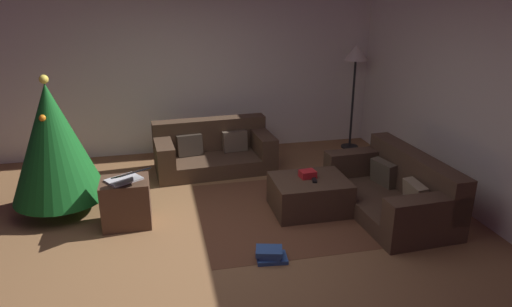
{
  "coord_description": "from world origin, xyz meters",
  "views": [
    {
      "loc": [
        -0.42,
        -4.09,
        2.51
      ],
      "look_at": [
        0.64,
        0.67,
        0.75
      ],
      "focal_mm": 32.27,
      "sensor_mm": 36.0,
      "label": 1
    }
  ],
  "objects_px": {
    "ottoman": "(309,195)",
    "gift_box": "(308,174)",
    "corner_lamp": "(356,61)",
    "book_stack": "(270,255)",
    "couch_right": "(396,190)",
    "christmas_tree": "(54,142)",
    "side_table": "(126,202)",
    "laptop": "(126,177)",
    "tv_remote": "(314,180)",
    "couch_left": "(213,150)"
  },
  "relations": [
    {
      "from": "ottoman",
      "to": "gift_box",
      "type": "bearing_deg",
      "value": 102.1
    },
    {
      "from": "ottoman",
      "to": "corner_lamp",
      "type": "relative_size",
      "value": 0.52
    },
    {
      "from": "ottoman",
      "to": "book_stack",
      "type": "xyz_separation_m",
      "value": [
        -0.72,
        -0.95,
        -0.14
      ]
    },
    {
      "from": "couch_right",
      "to": "ottoman",
      "type": "distance_m",
      "value": 1.01
    },
    {
      "from": "christmas_tree",
      "to": "side_table",
      "type": "height_order",
      "value": "christmas_tree"
    },
    {
      "from": "ottoman",
      "to": "side_table",
      "type": "bearing_deg",
      "value": 176.79
    },
    {
      "from": "couch_right",
      "to": "christmas_tree",
      "type": "height_order",
      "value": "christmas_tree"
    },
    {
      "from": "couch_right",
      "to": "gift_box",
      "type": "height_order",
      "value": "couch_right"
    },
    {
      "from": "ottoman",
      "to": "christmas_tree",
      "type": "bearing_deg",
      "value": 167.53
    },
    {
      "from": "laptop",
      "to": "book_stack",
      "type": "distance_m",
      "value": 1.77
    },
    {
      "from": "tv_remote",
      "to": "christmas_tree",
      "type": "xyz_separation_m",
      "value": [
        -2.9,
        0.68,
        0.45
      ]
    },
    {
      "from": "christmas_tree",
      "to": "laptop",
      "type": "distance_m",
      "value": 1.02
    },
    {
      "from": "laptop",
      "to": "book_stack",
      "type": "height_order",
      "value": "laptop"
    },
    {
      "from": "couch_left",
      "to": "ottoman",
      "type": "relative_size",
      "value": 1.97
    },
    {
      "from": "laptop",
      "to": "tv_remote",
      "type": "bearing_deg",
      "value": -3.04
    },
    {
      "from": "tv_remote",
      "to": "side_table",
      "type": "height_order",
      "value": "side_table"
    },
    {
      "from": "couch_left",
      "to": "tv_remote",
      "type": "height_order",
      "value": "couch_left"
    },
    {
      "from": "ottoman",
      "to": "gift_box",
      "type": "relative_size",
      "value": 4.85
    },
    {
      "from": "book_stack",
      "to": "corner_lamp",
      "type": "distance_m",
      "value": 3.91
    },
    {
      "from": "couch_left",
      "to": "corner_lamp",
      "type": "relative_size",
      "value": 1.03
    },
    {
      "from": "couch_right",
      "to": "laptop",
      "type": "height_order",
      "value": "laptop"
    },
    {
      "from": "ottoman",
      "to": "book_stack",
      "type": "distance_m",
      "value": 1.2
    },
    {
      "from": "couch_left",
      "to": "ottoman",
      "type": "height_order",
      "value": "couch_left"
    },
    {
      "from": "couch_left",
      "to": "tv_remote",
      "type": "bearing_deg",
      "value": 116.12
    },
    {
      "from": "couch_left",
      "to": "gift_box",
      "type": "xyz_separation_m",
      "value": [
        0.92,
        -1.57,
        0.18
      ]
    },
    {
      "from": "couch_right",
      "to": "gift_box",
      "type": "bearing_deg",
      "value": 70.12
    },
    {
      "from": "christmas_tree",
      "to": "laptop",
      "type": "xyz_separation_m",
      "value": [
        0.8,
        -0.57,
        -0.27
      ]
    },
    {
      "from": "christmas_tree",
      "to": "laptop",
      "type": "height_order",
      "value": "christmas_tree"
    },
    {
      "from": "gift_box",
      "to": "corner_lamp",
      "type": "height_order",
      "value": "corner_lamp"
    },
    {
      "from": "couch_left",
      "to": "ottoman",
      "type": "bearing_deg",
      "value": 116.01
    },
    {
      "from": "side_table",
      "to": "laptop",
      "type": "relative_size",
      "value": 0.98
    },
    {
      "from": "tv_remote",
      "to": "side_table",
      "type": "distance_m",
      "value": 2.15
    },
    {
      "from": "tv_remote",
      "to": "book_stack",
      "type": "relative_size",
      "value": 0.48
    },
    {
      "from": "gift_box",
      "to": "corner_lamp",
      "type": "distance_m",
      "value": 2.63
    },
    {
      "from": "couch_right",
      "to": "corner_lamp",
      "type": "height_order",
      "value": "corner_lamp"
    },
    {
      "from": "couch_left",
      "to": "corner_lamp",
      "type": "xyz_separation_m",
      "value": [
        2.34,
        0.41,
        1.17
      ]
    },
    {
      "from": "gift_box",
      "to": "couch_right",
      "type": "bearing_deg",
      "value": -17.09
    },
    {
      "from": "tv_remote",
      "to": "christmas_tree",
      "type": "relative_size",
      "value": 0.1
    },
    {
      "from": "christmas_tree",
      "to": "couch_left",
      "type": "bearing_deg",
      "value": 27.29
    },
    {
      "from": "couch_left",
      "to": "tv_remote",
      "type": "xyz_separation_m",
      "value": [
        0.96,
        -1.68,
        0.15
      ]
    },
    {
      "from": "christmas_tree",
      "to": "laptop",
      "type": "relative_size",
      "value": 3.0
    },
    {
      "from": "couch_right",
      "to": "tv_remote",
      "type": "relative_size",
      "value": 10.97
    },
    {
      "from": "christmas_tree",
      "to": "couch_right",
      "type": "bearing_deg",
      "value": -12.9
    },
    {
      "from": "couch_right",
      "to": "book_stack",
      "type": "relative_size",
      "value": 5.27
    },
    {
      "from": "side_table",
      "to": "corner_lamp",
      "type": "bearing_deg",
      "value": 28.73
    },
    {
      "from": "ottoman",
      "to": "tv_remote",
      "type": "xyz_separation_m",
      "value": [
        0.03,
        -0.05,
        0.21
      ]
    },
    {
      "from": "couch_right",
      "to": "corner_lamp",
      "type": "relative_size",
      "value": 1.04
    },
    {
      "from": "gift_box",
      "to": "christmas_tree",
      "type": "height_order",
      "value": "christmas_tree"
    },
    {
      "from": "couch_right",
      "to": "gift_box",
      "type": "xyz_separation_m",
      "value": [
        -0.99,
        0.31,
        0.17
      ]
    },
    {
      "from": "gift_box",
      "to": "corner_lamp",
      "type": "xyz_separation_m",
      "value": [
        1.42,
        1.98,
        0.99
      ]
    }
  ]
}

